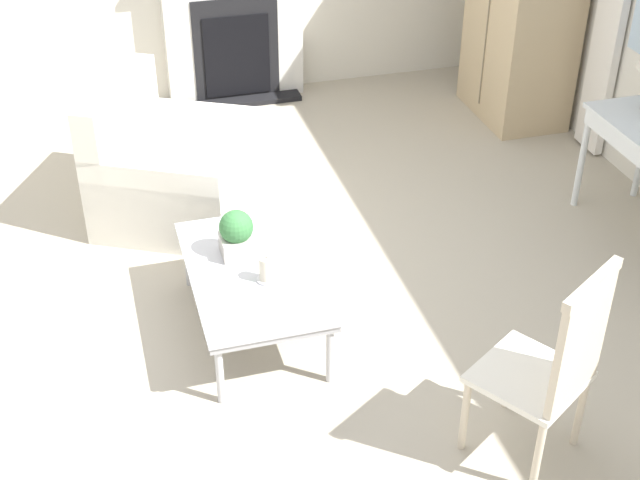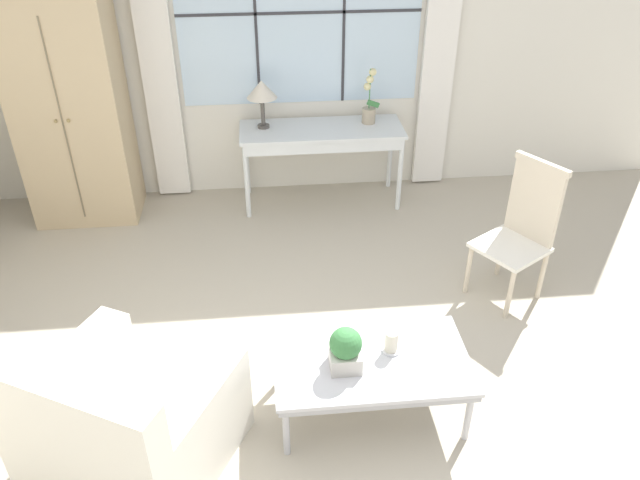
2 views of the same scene
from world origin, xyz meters
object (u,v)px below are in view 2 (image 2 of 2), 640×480
object	(u,v)px
table_lamp	(262,91)
coffee_table	(371,364)
armchair_upholstered	(128,424)
potted_orchid	(369,104)
potted_plant_small	(346,349)
console_table	(321,136)
armoire	(70,104)
pillar_candle	(391,343)
side_chair_wooden	(523,225)

from	to	relation	value
table_lamp	coffee_table	size ratio (longest dim) A/B	0.38
armchair_upholstered	coffee_table	distance (m)	1.38
potted_orchid	potted_plant_small	world-z (taller)	potted_orchid
console_table	potted_orchid	bearing A→B (deg)	10.76
armoire	table_lamp	xyz separation A→B (m)	(1.61, 0.07, 0.03)
coffee_table	pillar_candle	xyz separation A→B (m)	(0.12, 0.05, 0.11)
armchair_upholstered	pillar_candle	size ratio (longest dim) A/B	8.34
console_table	pillar_candle	bearing A→B (deg)	-86.72
potted_plant_small	console_table	bearing A→B (deg)	87.04
potted_plant_small	pillar_candle	distance (m)	0.31
armoire	potted_orchid	distance (m)	2.57
side_chair_wooden	pillar_candle	xyz separation A→B (m)	(-1.16, -1.01, -0.11)
armoire	armchair_upholstered	world-z (taller)	armoire
armchair_upholstered	coffee_table	xyz separation A→B (m)	(1.35, 0.24, 0.07)
armoire	potted_plant_small	xyz separation A→B (m)	(1.99, -2.63, -0.52)
table_lamp	coffee_table	distance (m)	2.81
table_lamp	potted_orchid	bearing A→B (deg)	1.03
armoire	side_chair_wooden	size ratio (longest dim) A/B	1.97
table_lamp	armchair_upholstered	xyz separation A→B (m)	(-0.81, -2.91, -0.79)
console_table	potted_plant_small	world-z (taller)	console_table
console_table	side_chair_wooden	xyz separation A→B (m)	(1.30, -1.53, -0.08)
armoire	table_lamp	distance (m)	1.61
potted_orchid	armchair_upholstered	bearing A→B (deg)	-121.17
armchair_upholstered	side_chair_wooden	size ratio (longest dim) A/B	1.21
armoire	armchair_upholstered	bearing A→B (deg)	-74.38
coffee_table	potted_plant_small	bearing A→B (deg)	-164.74
potted_orchid	side_chair_wooden	xyz separation A→B (m)	(0.86, -1.62, -0.34)
potted_orchid	side_chair_wooden	size ratio (longest dim) A/B	0.47
armoire	table_lamp	size ratio (longest dim) A/B	4.86
console_table	armchair_upholstered	bearing A→B (deg)	-115.10
table_lamp	pillar_candle	size ratio (longest dim) A/B	2.80
armoire	potted_plant_small	world-z (taller)	armoire
potted_plant_small	pillar_candle	world-z (taller)	potted_plant_small
armoire	table_lamp	bearing A→B (deg)	2.58
console_table	table_lamp	size ratio (longest dim) A/B	3.40
table_lamp	potted_plant_small	distance (m)	2.79
armchair_upholstered	coffee_table	bearing A→B (deg)	10.18
table_lamp	potted_orchid	size ratio (longest dim) A/B	0.86
console_table	pillar_candle	world-z (taller)	console_table
console_table	coffee_table	world-z (taller)	console_table
console_table	armchair_upholstered	xyz separation A→B (m)	(-1.33, -2.84, -0.37)
coffee_table	potted_plant_small	size ratio (longest dim) A/B	4.23
potted_orchid	potted_plant_small	xyz separation A→B (m)	(-0.57, -2.72, -0.38)
armoire	console_table	world-z (taller)	armoire
potted_plant_small	pillar_candle	xyz separation A→B (m)	(0.28, 0.10, -0.07)
side_chair_wooden	potted_orchid	bearing A→B (deg)	118.09
console_table	coffee_table	distance (m)	2.61
table_lamp	pillar_candle	world-z (taller)	table_lamp
armchair_upholstered	potted_orchid	bearing A→B (deg)	58.83
console_table	potted_orchid	size ratio (longest dim) A/B	2.94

